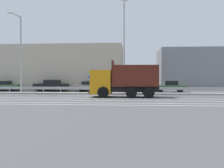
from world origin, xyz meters
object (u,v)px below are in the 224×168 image
parked_car_3 (51,86)px  parked_car_4 (90,86)px  dump_truck (116,83)px  parked_car_6 (170,86)px  street_lamp_2 (124,45)px  median_road_sign (91,83)px  parked_car_5 (132,87)px  street_lamp_1 (20,50)px  parked_car_2 (4,86)px

parked_car_3 → parked_car_4: bearing=-93.0°
dump_truck → parked_car_6: 11.18m
street_lamp_2 → parked_car_3: (-9.94, 5.18, -4.76)m
dump_truck → median_road_sign: (-3.04, 3.87, -0.07)m
parked_car_5 → dump_truck: bearing=-13.8°
median_road_sign → street_lamp_1: bearing=-179.9°
median_road_sign → parked_car_2: median_road_sign is taller
street_lamp_1 → parked_car_2: size_ratio=1.98×
street_lamp_2 → parked_car_6: (5.80, 5.24, -4.83)m
parked_car_2 → parked_car_6: (22.36, 0.22, 0.01)m
street_lamp_2 → parked_car_4: 8.32m
parked_car_6 → parked_car_3: bearing=92.0°
parked_car_6 → street_lamp_2: bearing=133.9°
parked_car_4 → parked_car_5: bearing=94.5°
parked_car_3 → parked_car_4: (5.25, -0.32, -0.08)m
dump_truck → median_road_sign: size_ratio=2.83×
street_lamp_1 → parked_car_6: 18.98m
street_lamp_1 → parked_car_6: size_ratio=2.22×
street_lamp_2 → parked_car_5: 7.15m
dump_truck → median_road_sign: bearing=37.3°
street_lamp_2 → parked_car_2: bearing=163.1°
parked_car_3 → parked_car_6: parked_car_3 is taller
dump_truck → parked_car_5: bearing=-10.3°
parked_car_2 → parked_car_3: (6.62, 0.16, 0.07)m
parked_car_4 → parked_car_6: bearing=93.5°
dump_truck → street_lamp_1: bearing=70.2°
parked_car_2 → street_lamp_1: bearing=40.0°
street_lamp_1 → parked_car_5: size_ratio=2.27×
median_road_sign → parked_car_3: (-6.24, 5.19, -0.47)m
street_lamp_1 → street_lamp_2: size_ratio=0.89×
parked_car_2 → parked_car_3: parked_car_3 is taller
parked_car_6 → parked_car_5: bearing=92.8°
street_lamp_1 → parked_car_4: (7.23, 4.89, -4.31)m
median_road_sign → street_lamp_2: bearing=0.1°
parked_car_3 → parked_car_4: size_ratio=1.13×
median_road_sign → street_lamp_1: (-8.23, -0.02, 3.75)m
median_road_sign → parked_car_3: bearing=140.3°
parked_car_4 → parked_car_5: parked_car_4 is taller
street_lamp_1 → median_road_sign: bearing=0.1°
street_lamp_1 → parked_car_3: bearing=69.1°
dump_truck → parked_car_5: (1.49, 9.03, -0.66)m
parked_car_2 → dump_truck: bearing=58.3°
dump_truck → parked_car_5: size_ratio=1.68×
parked_car_4 → parked_car_5: (5.53, 0.29, -0.04)m
street_lamp_2 → parked_car_6: street_lamp_2 is taller
parked_car_6 → dump_truck: bearing=146.5°
street_lamp_1 → dump_truck: bearing=-18.8°
street_lamp_1 → parked_car_5: (12.76, 5.18, -4.34)m
street_lamp_1 → parked_car_5: bearing=22.1°
parked_car_3 → street_lamp_2: bearing=-117.1°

